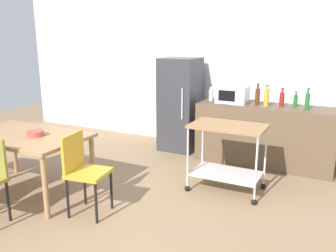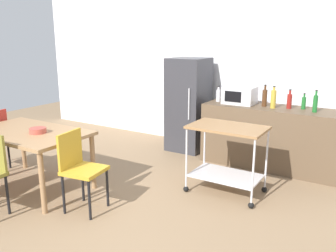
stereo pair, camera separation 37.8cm
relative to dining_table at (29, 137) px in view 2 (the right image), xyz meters
The scene contains 15 objects.
ground_plane 1.63m from the dining_table, ahead, with size 12.00×12.00×0.00m, color #8C7051.
back_wall 3.40m from the dining_table, 63.58° to the left, with size 8.40×0.12×2.90m, color white.
kitchen_counter 3.36m from the dining_table, 44.89° to the left, with size 2.00×0.64×0.90m, color brown.
dining_table is the anchor object (origin of this frame).
chair_mustard 0.98m from the dining_table, ahead, with size 0.45×0.45×0.89m.
refrigerator 2.63m from the dining_table, 69.47° to the left, with size 0.60×0.63×1.55m.
kitchen_cart 2.46m from the dining_table, 28.28° to the left, with size 0.91×0.57×0.85m.
bottle_soy_sauce 2.82m from the dining_table, 57.63° to the left, with size 0.07×0.07×0.24m.
microwave 3.02m from the dining_table, 51.89° to the left, with size 0.46×0.35×0.26m.
bottle_sesame_oil 3.27m from the dining_table, 46.64° to the left, with size 0.07×0.07×0.32m.
bottle_hot_sauce 3.32m from the dining_table, 44.02° to the left, with size 0.07×0.07×0.31m.
bottle_soda 3.53m from the dining_table, 42.80° to the left, with size 0.07×0.07×0.27m.
bottle_vinegar 3.70m from the dining_table, 41.49° to the left, with size 0.06×0.06×0.23m.
bottle_sparkling_water 3.75m from the dining_table, 38.27° to the left, with size 0.06×0.06×0.30m.
fruit_bowl 0.21m from the dining_table, ahead, with size 0.20×0.20×0.06m, color #B24C3F.
Camera 2 is at (2.24, -2.45, 1.89)m, focal length 37.85 mm.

